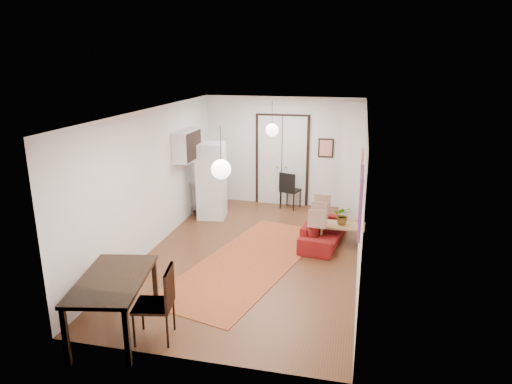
% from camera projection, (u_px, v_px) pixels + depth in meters
% --- Properties ---
extents(floor, '(7.00, 7.00, 0.00)m').
position_uv_depth(floor, '(252.00, 254.00, 9.33)').
color(floor, brown).
rests_on(floor, ground).
extents(ceiling, '(4.20, 7.00, 0.02)m').
position_uv_depth(ceiling, '(252.00, 111.00, 8.51)').
color(ceiling, white).
rests_on(ceiling, wall_back).
extents(wall_back, '(4.20, 0.02, 2.90)m').
position_uv_depth(wall_back, '(282.00, 152.00, 12.19)').
color(wall_back, white).
rests_on(wall_back, floor).
extents(wall_front, '(4.20, 0.02, 2.90)m').
position_uv_depth(wall_front, '(187.00, 260.00, 5.65)').
color(wall_front, white).
rests_on(wall_front, floor).
extents(wall_left, '(0.02, 7.00, 2.90)m').
position_uv_depth(wall_left, '(153.00, 180.00, 9.37)').
color(wall_left, white).
rests_on(wall_left, floor).
extents(wall_right, '(0.02, 7.00, 2.90)m').
position_uv_depth(wall_right, '(362.00, 193.00, 8.47)').
color(wall_right, white).
rests_on(wall_right, floor).
extents(double_doors, '(1.44, 0.06, 2.50)m').
position_uv_depth(double_doors, '(282.00, 161.00, 12.22)').
color(double_doors, white).
rests_on(double_doors, wall_back).
extents(stub_partition, '(0.50, 0.10, 2.90)m').
position_uv_depth(stub_partition, '(352.00, 163.00, 10.91)').
color(stub_partition, white).
rests_on(stub_partition, floor).
extents(wall_cabinet, '(0.35, 1.00, 0.70)m').
position_uv_depth(wall_cabinet, '(187.00, 145.00, 10.61)').
color(wall_cabinet, white).
rests_on(wall_cabinet, wall_left).
extents(painting_popart, '(0.05, 1.00, 1.00)m').
position_uv_depth(painting_popart, '(361.00, 202.00, 7.25)').
color(painting_popart, red).
rests_on(painting_popart, wall_right).
extents(painting_abstract, '(0.05, 0.50, 0.60)m').
position_uv_depth(painting_abstract, '(362.00, 165.00, 9.12)').
color(painting_abstract, beige).
rests_on(painting_abstract, wall_right).
extents(poster_back, '(0.40, 0.03, 0.50)m').
position_uv_depth(poster_back, '(326.00, 148.00, 11.87)').
color(poster_back, red).
rests_on(poster_back, wall_back).
extents(print_left, '(0.03, 0.44, 0.54)m').
position_uv_depth(print_left, '(189.00, 139.00, 11.09)').
color(print_left, olive).
rests_on(print_left, wall_left).
extents(pendant_back, '(0.30, 0.30, 0.80)m').
position_uv_depth(pendant_back, '(272.00, 130.00, 10.56)').
color(pendant_back, white).
rests_on(pendant_back, ceiling).
extents(pendant_front, '(0.30, 0.30, 0.80)m').
position_uv_depth(pendant_front, '(221.00, 169.00, 6.82)').
color(pendant_front, white).
rests_on(pendant_front, ceiling).
extents(kilim_rug, '(2.74, 4.75, 0.01)m').
position_uv_depth(kilim_rug, '(249.00, 262.00, 8.97)').
color(kilim_rug, '#AC5C2B').
rests_on(kilim_rug, floor).
extents(sofa, '(1.87, 0.94, 0.52)m').
position_uv_depth(sofa, '(324.00, 231.00, 9.83)').
color(sofa, maroon).
rests_on(sofa, floor).
extents(coffee_table, '(0.95, 0.54, 0.42)m').
position_uv_depth(coffee_table, '(342.00, 227.00, 9.81)').
color(coffee_table, tan).
rests_on(coffee_table, floor).
extents(potted_plant, '(0.37, 0.32, 0.41)m').
position_uv_depth(potted_plant, '(343.00, 215.00, 9.74)').
color(potted_plant, '#2A5D2E').
rests_on(potted_plant, coffee_table).
extents(kitchen_counter, '(0.70, 1.17, 0.85)m').
position_uv_depth(kitchen_counter, '(209.00, 190.00, 11.89)').
color(kitchen_counter, '#A4A7A9').
rests_on(kitchen_counter, floor).
extents(bowl, '(0.25, 0.25, 0.05)m').
position_uv_depth(bowl, '(205.00, 181.00, 11.52)').
color(bowl, white).
rests_on(bowl, kitchen_counter).
extents(soap_bottle, '(0.10, 0.10, 0.18)m').
position_uv_depth(soap_bottle, '(212.00, 173.00, 12.01)').
color(soap_bottle, teal).
rests_on(soap_bottle, kitchen_counter).
extents(fridge, '(0.75, 0.75, 1.89)m').
position_uv_depth(fridge, '(212.00, 181.00, 11.25)').
color(fridge, white).
rests_on(fridge, floor).
extents(dining_table, '(1.20, 1.74, 0.88)m').
position_uv_depth(dining_table, '(113.00, 284.00, 6.44)').
color(dining_table, black).
rests_on(dining_table, floor).
extents(dining_chair_near, '(0.61, 0.79, 1.09)m').
position_uv_depth(dining_chair_near, '(156.00, 294.00, 6.45)').
color(dining_chair_near, '#331910').
rests_on(dining_chair_near, floor).
extents(dining_chair_far, '(0.61, 0.79, 1.09)m').
position_uv_depth(dining_chair_far, '(156.00, 294.00, 6.45)').
color(dining_chair_far, '#331910').
rests_on(dining_chair_far, floor).
extents(black_side_chair, '(0.57, 0.58, 0.99)m').
position_uv_depth(black_side_chair, '(291.00, 186.00, 12.14)').
color(black_side_chair, black).
rests_on(black_side_chair, floor).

